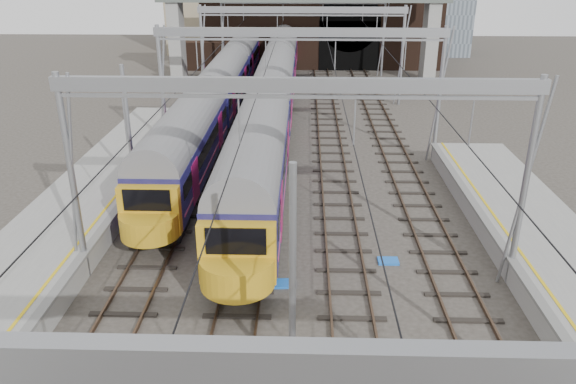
{
  "coord_description": "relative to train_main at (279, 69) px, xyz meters",
  "views": [
    {
      "loc": [
        0.27,
        -10.82,
        11.65
      ],
      "look_at": [
        -0.39,
        11.01,
        2.4
      ],
      "focal_mm": 35.0,
      "sensor_mm": 36.0,
      "label": 1
    }
  ],
  "objects": [
    {
      "name": "tracks",
      "position": [
        2.0,
        -23.31,
        -2.47
      ],
      "size": [
        14.4,
        80.0,
        0.22
      ],
      "color": "#4C3828",
      "rests_on": "ground"
    },
    {
      "name": "train_second",
      "position": [
        -4.0,
        1.23,
        -0.13
      ],
      "size": [
        2.59,
        60.0,
        4.53
      ],
      "color": "black",
      "rests_on": "ground"
    },
    {
      "name": "equip_cover_b",
      "position": [
        1.56,
        -30.75,
        -2.44
      ],
      "size": [
        0.91,
        0.68,
        0.1
      ],
      "primitive_type": "cube",
      "rotation": [
        0.0,
        0.0,
        0.08
      ],
      "color": "blue",
      "rests_on": "ground"
    },
    {
      "name": "retaining_wall",
      "position": [
        3.4,
        13.62,
        1.84
      ],
      "size": [
        28.0,
        2.75,
        9.0
      ],
      "color": "#301D15",
      "rests_on": "ground"
    },
    {
      "name": "overhead_line",
      "position": [
        2.0,
        -16.82,
        4.08
      ],
      "size": [
        16.8,
        80.0,
        8.0
      ],
      "color": "gray",
      "rests_on": "ground"
    },
    {
      "name": "equip_cover_c",
      "position": [
        5.78,
        -28.9,
        -2.44
      ],
      "size": [
        0.84,
        0.6,
        0.1
      ],
      "primitive_type": "cube",
      "rotation": [
        0.0,
        0.0,
        0.01
      ],
      "color": "blue",
      "rests_on": "ground"
    },
    {
      "name": "overbridge",
      "position": [
        2.0,
        7.69,
        4.78
      ],
      "size": [
        28.0,
        3.0,
        9.25
      ],
      "color": "gray",
      "rests_on": "ground"
    },
    {
      "name": "train_main",
      "position": [
        0.0,
        0.0,
        0.0
      ],
      "size": [
        2.8,
        64.77,
        4.82
      ],
      "color": "black",
      "rests_on": "ground"
    }
  ]
}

